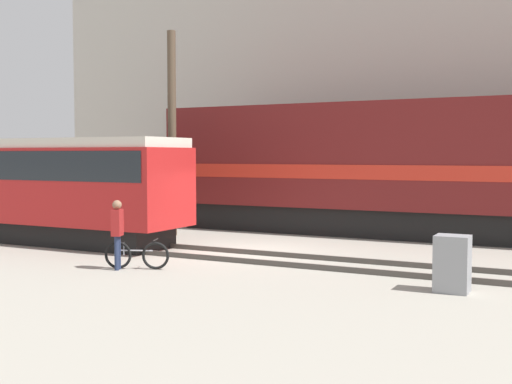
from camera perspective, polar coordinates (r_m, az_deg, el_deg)
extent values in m
plane|color=#9E998C|center=(19.18, -1.11, -5.32)|extent=(120.00, 120.00, 0.00)
cube|color=#47423D|center=(17.61, -3.94, -5.88)|extent=(60.00, 0.07, 0.14)
cube|color=#47423D|center=(18.83, -1.67, -5.27)|extent=(60.00, 0.07, 0.14)
cube|color=#47423D|center=(23.65, 4.67, -3.52)|extent=(60.00, 0.07, 0.14)
cube|color=#47423D|center=(24.97, 5.94, -3.16)|extent=(60.00, 0.07, 0.14)
cube|color=#B7B2A8|center=(31.36, 10.52, 10.55)|extent=(31.97, 6.00, 13.71)
cube|color=black|center=(23.11, 14.27, -2.70)|extent=(17.67, 2.55, 1.00)
cube|color=maroon|center=(22.98, 14.36, 3.14)|extent=(19.21, 3.00, 3.70)
cube|color=red|center=(22.99, 14.34, 1.76)|extent=(18.82, 3.04, 0.50)
cube|color=black|center=(22.23, -17.78, -3.38)|extent=(8.59, 2.00, 0.70)
cube|color=#B21E1E|center=(22.11, -17.85, 0.62)|extent=(9.76, 2.50, 2.40)
cube|color=#1E2328|center=(22.09, -17.88, 2.30)|extent=(9.37, 2.54, 0.90)
cube|color=beige|center=(22.09, -17.91, 4.12)|extent=(9.56, 2.38, 0.30)
torus|color=black|center=(16.39, -8.92, -5.61)|extent=(0.68, 0.32, 0.70)
torus|color=black|center=(16.66, -12.16, -5.50)|extent=(0.68, 0.32, 0.70)
cylinder|color=#A5A5AD|center=(16.50, -10.56, -5.14)|extent=(0.78, 0.34, 0.04)
cylinder|color=#A5A5AD|center=(16.59, -11.67, -4.98)|extent=(0.03, 0.03, 0.31)
cylinder|color=#262626|center=(16.34, -8.93, -4.22)|extent=(0.18, 0.42, 0.02)
cylinder|color=#232D4C|center=(16.58, -12.12, -5.26)|extent=(0.11, 0.11, 0.86)
cylinder|color=#232D4C|center=(16.43, -12.29, -5.34)|extent=(0.11, 0.11, 0.86)
cube|color=maroon|center=(16.41, -12.23, -2.67)|extent=(0.34, 0.42, 0.66)
sphere|color=#8C664C|center=(16.37, -12.25, -1.12)|extent=(0.23, 0.23, 0.23)
cylinder|color=#4C3D2D|center=(23.11, -7.48, 5.15)|extent=(0.30, 0.30, 7.26)
cube|color=gray|center=(14.15, 17.05, -6.12)|extent=(0.70, 0.60, 1.20)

